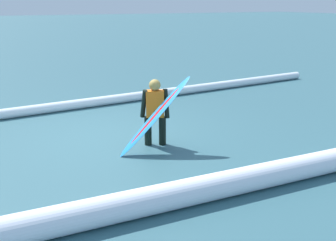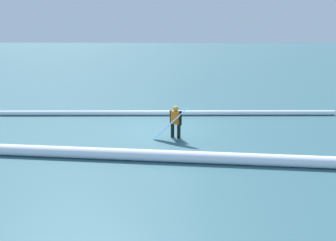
# 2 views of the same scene
# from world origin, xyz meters

# --- Properties ---
(ground_plane) EXTENTS (170.73, 170.73, 0.00)m
(ground_plane) POSITION_xyz_m (0.00, 0.00, 0.00)
(ground_plane) COLOR #34606A
(surfer) EXTENTS (0.48, 0.40, 1.30)m
(surfer) POSITION_xyz_m (-0.62, 0.99, 0.72)
(surfer) COLOR black
(surfer) RESTS_ON ground_plane
(surfboard) EXTENTS (1.42, 0.42, 1.40)m
(surfboard) POSITION_xyz_m (-0.45, 1.34, 0.69)
(surfboard) COLOR #268CE5
(surfboard) RESTS_ON ground_plane
(wave_crest_foreground) EXTENTS (19.42, 1.30, 0.25)m
(wave_crest_foreground) POSITION_xyz_m (1.30, -2.38, 0.12)
(wave_crest_foreground) COLOR white
(wave_crest_foreground) RESTS_ON ground_plane
(wave_crest_midground) EXTENTS (19.29, 1.46, 0.38)m
(wave_crest_midground) POSITION_xyz_m (-2.30, 3.54, 0.19)
(wave_crest_midground) COLOR white
(wave_crest_midground) RESTS_ON ground_plane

